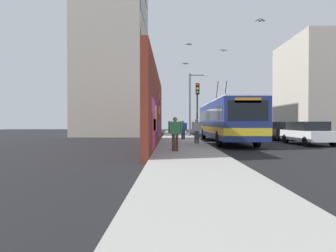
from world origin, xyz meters
TOP-DOWN VIEW (x-y plane):
  - ground_plane at (0.00, 0.00)m, footprint 80.00×80.00m
  - sidewalk_slab at (0.00, 1.60)m, footprint 48.00×3.20m
  - graffiti_wall at (-4.07, 3.35)m, footprint 13.90×0.32m
  - building_far_left at (11.04, 9.20)m, footprint 9.73×7.39m
  - building_far_right at (13.68, -17.00)m, footprint 10.27×8.65m
  - city_bus at (-0.28, -1.80)m, footprint 12.00×2.64m
  - parked_car_white at (-2.36, -7.00)m, footprint 4.53×1.93m
  - parked_car_black at (2.93, -7.00)m, footprint 4.40×1.85m
  - parked_car_champagne at (9.34, -7.00)m, footprint 4.56×1.89m
  - pedestrian_midblock at (1.13, 1.36)m, footprint 0.22×0.64m
  - pedestrian_near_wall at (-7.90, 2.17)m, footprint 0.22×0.66m
  - pedestrian_at_curb at (-3.00, 0.66)m, footprint 0.22×0.66m
  - traffic_light at (-0.39, 0.35)m, footprint 0.49×0.28m
  - street_lamp at (6.25, 0.23)m, footprint 0.44×1.85m
  - flying_pigeons at (-0.50, -0.58)m, footprint 8.15×4.41m
  - curbside_puddle at (-0.92, -0.60)m, footprint 2.04×2.04m

SIDE VIEW (x-z plane):
  - ground_plane at x=0.00m, z-range 0.00..0.00m
  - curbside_puddle at x=-0.92m, z-range 0.00..0.00m
  - sidewalk_slab at x=0.00m, z-range 0.00..0.15m
  - parked_car_black at x=2.93m, z-range 0.04..1.62m
  - parked_car_champagne at x=9.34m, z-range 0.05..1.63m
  - parked_car_white at x=-2.36m, z-range 0.05..1.63m
  - pedestrian_midblock at x=1.13m, z-range 0.27..1.83m
  - pedestrian_at_curb at x=-3.00m, z-range 0.29..1.92m
  - pedestrian_near_wall at x=-7.90m, z-range 0.29..1.93m
  - city_bus at x=-0.28m, z-range -0.71..4.17m
  - graffiti_wall at x=-4.07m, z-range -0.01..4.68m
  - traffic_light at x=-0.39m, z-range 0.90..5.27m
  - street_lamp at x=6.25m, z-range 0.65..6.96m
  - building_far_right at x=13.68m, z-range 0.00..12.09m
  - flying_pigeons at x=-0.50m, z-range 6.26..8.26m
  - building_far_left at x=11.04m, z-range 0.00..19.30m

